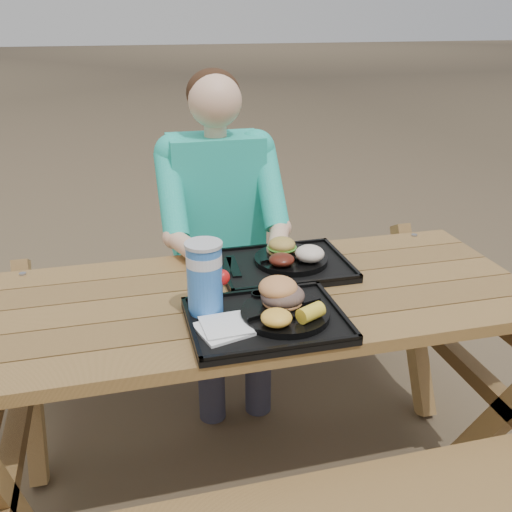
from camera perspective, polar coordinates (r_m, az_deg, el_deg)
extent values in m
plane|color=#999999|center=(2.29, 0.00, -20.67)|extent=(60.00, 60.00, 0.00)
cube|color=black|center=(1.67, 1.04, -6.56)|extent=(0.45, 0.35, 0.02)
cube|color=black|center=(2.01, 2.77, -1.06)|extent=(0.45, 0.35, 0.02)
cylinder|color=black|center=(1.67, 2.92, -5.80)|extent=(0.26, 0.26, 0.02)
cylinder|color=black|center=(2.02, 3.51, -0.34)|extent=(0.26, 0.26, 0.02)
cube|color=white|center=(1.60, -3.32, -7.23)|extent=(0.17, 0.17, 0.02)
cylinder|color=blue|center=(1.66, -5.15, -2.32)|extent=(0.10, 0.10, 0.21)
cylinder|color=black|center=(1.75, 0.24, -4.08)|extent=(0.04, 0.04, 0.03)
cylinder|color=yellow|center=(1.77, 1.63, -3.66)|extent=(0.05, 0.05, 0.03)
ellipsoid|color=yellow|center=(1.58, 2.06, -6.19)|extent=(0.09, 0.09, 0.04)
cube|color=black|center=(1.98, -2.26, -1.02)|extent=(0.04, 0.18, 0.01)
ellipsoid|color=#541A10|center=(1.95, 2.58, -0.36)|extent=(0.09, 0.09, 0.04)
ellipsoid|color=beige|center=(1.98, 5.39, 0.24)|extent=(0.10, 0.10, 0.06)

